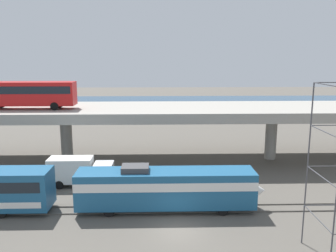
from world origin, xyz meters
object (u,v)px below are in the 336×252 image
at_px(parked_car_1, 128,107).
at_px(parked_car_3, 271,106).
at_px(parked_car_5, 57,106).
at_px(parked_car_6, 97,105).
at_px(parked_car_2, 299,105).
at_px(transit_bus_on_overpass, 26,93).
at_px(train_locomotive, 175,187).
at_px(parked_car_7, 290,108).
at_px(service_truck_west, 79,171).
at_px(parked_car_0, 27,106).
at_px(parked_car_4, 193,108).

bearing_deg(parked_car_1, parked_car_3, 179.98).
relative_size(parked_car_5, parked_car_6, 1.04).
bearing_deg(parked_car_3, parked_car_2, -165.10).
bearing_deg(transit_bus_on_overpass, parked_car_3, 40.87).
bearing_deg(parked_car_1, train_locomotive, 99.07).
bearing_deg(parked_car_2, transit_bus_on_overpass, 37.77).
distance_m(parked_car_3, parked_car_6, 40.69).
relative_size(parked_car_2, parked_car_7, 0.99).
bearing_deg(parked_car_7, transit_bus_on_overpass, 36.57).
bearing_deg(parked_car_3, train_locomotive, 64.36).
relative_size(train_locomotive, parked_car_3, 4.01).
bearing_deg(parked_car_5, service_truck_west, 107.93).
bearing_deg(transit_bus_on_overpass, parked_car_0, 110.09).
relative_size(service_truck_west, parked_car_3, 1.61).
height_order(parked_car_2, parked_car_7, same).
xyz_separation_m(train_locomotive, parked_car_2, (32.32, 53.56, -0.07)).
height_order(service_truck_west, parked_car_3, service_truck_west).
relative_size(service_truck_west, parked_car_1, 1.51).
bearing_deg(parked_car_5, parked_car_2, -178.82).
distance_m(transit_bus_on_overpass, parked_car_6, 40.17).
relative_size(transit_bus_on_overpass, service_truck_west, 1.76).
bearing_deg(train_locomotive, parked_car_4, 82.68).
distance_m(train_locomotive, parked_car_0, 61.46).
height_order(transit_bus_on_overpass, parked_car_6, transit_bus_on_overpass).
bearing_deg(parked_car_0, transit_bus_on_overpass, 110.09).
relative_size(parked_car_6, parked_car_7, 1.00).
distance_m(parked_car_1, parked_car_6, 8.07).
bearing_deg(parked_car_4, parked_car_5, -4.95).
bearing_deg(parked_car_4, parked_car_2, -171.50).
relative_size(service_truck_west, parked_car_5, 1.62).
height_order(parked_car_4, parked_car_7, same).
bearing_deg(parked_car_7, parked_car_5, -3.76).
bearing_deg(parked_car_0, parked_car_2, -179.19).
relative_size(transit_bus_on_overpass, parked_car_0, 2.79).
height_order(parked_car_6, parked_car_7, same).
xyz_separation_m(train_locomotive, parked_car_0, (-31.71, 52.65, -0.07)).
distance_m(service_truck_west, parked_car_5, 48.19).
distance_m(transit_bus_on_overpass, parked_car_5, 38.95).
xyz_separation_m(parked_car_6, parked_car_7, (44.13, -5.30, 0.00)).
height_order(parked_car_3, parked_car_5, same).
distance_m(service_truck_west, parked_car_3, 56.81).
bearing_deg(parked_car_6, transit_bus_on_overpass, 87.14).
bearing_deg(parked_car_5, parked_car_6, -168.45).
distance_m(train_locomotive, parked_car_4, 50.09).
xyz_separation_m(service_truck_west, parked_car_5, (-14.84, 45.85, 0.48)).
xyz_separation_m(transit_bus_on_overpass, service_truck_west, (7.91, -8.17, -7.53)).
relative_size(train_locomotive, service_truck_west, 2.49).
bearing_deg(parked_car_1, parked_car_7, 175.84).
height_order(parked_car_1, parked_car_2, same).
distance_m(parked_car_2, parked_car_4, 26.23).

